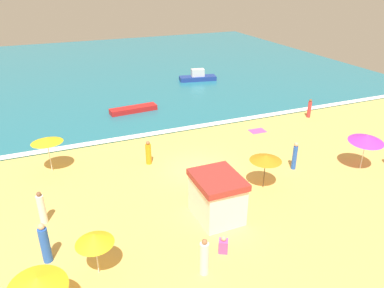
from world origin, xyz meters
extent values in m
plane|color=#EDBC60|center=(0.00, 0.00, 0.00)|extent=(60.00, 60.00, 0.00)
cube|color=teal|center=(0.00, 28.00, 0.05)|extent=(60.00, 44.00, 0.10)
cube|color=white|center=(0.00, 6.30, 0.10)|extent=(57.00, 0.70, 0.01)
cube|color=white|center=(-0.97, -4.85, 1.01)|extent=(2.10, 2.52, 2.02)
cube|color=#A5332D|center=(-0.97, -4.85, 2.18)|extent=(2.22, 2.68, 0.32)
cylinder|color=silver|center=(9.64, -3.84, 1.13)|extent=(0.05, 0.05, 2.27)
cone|color=#B733C6|center=(9.64, -3.84, 2.10)|extent=(2.80, 2.81, 0.61)
cone|color=yellow|center=(-9.31, -8.02, 1.81)|extent=(2.88, 2.89, 0.68)
cylinder|color=#4C3823|center=(2.75, -3.38, 1.02)|extent=(0.05, 0.05, 2.04)
cone|color=orange|center=(2.75, -3.38, 1.92)|extent=(2.39, 2.38, 0.35)
cylinder|color=silver|center=(-8.39, 3.33, 1.12)|extent=(0.05, 0.05, 2.25)
cone|color=yellow|center=(-8.39, 3.33, 2.14)|extent=(2.15, 2.16, 0.41)
cylinder|color=silver|center=(-7.17, -6.44, 0.97)|extent=(0.05, 0.05, 1.93)
cone|color=yellow|center=(-7.17, -6.44, 1.76)|extent=(2.13, 2.13, 0.46)
cylinder|color=white|center=(-3.14, -8.13, 0.76)|extent=(0.39, 0.39, 1.52)
sphere|color=#9E6B47|center=(-3.14, -8.13, 1.63)|extent=(0.23, 0.23, 0.23)
cylinder|color=blue|center=(-9.07, -4.91, 0.85)|extent=(0.53, 0.53, 1.70)
sphere|color=#DBA884|center=(-9.07, -4.91, 1.82)|extent=(0.28, 0.28, 0.28)
cylinder|color=blue|center=(5.71, -2.23, 0.79)|extent=(0.36, 0.36, 1.58)
sphere|color=#DBA884|center=(5.71, -2.23, 1.70)|extent=(0.28, 0.28, 0.28)
cylinder|color=red|center=(12.46, 4.76, 0.70)|extent=(0.37, 0.37, 1.40)
sphere|color=brown|center=(12.46, 4.76, 1.50)|extent=(0.23, 0.23, 0.23)
cylinder|color=orange|center=(-2.52, 1.94, 0.69)|extent=(0.49, 0.49, 1.37)
sphere|color=#9E6B47|center=(-2.52, 1.94, 1.49)|extent=(0.25, 0.25, 0.25)
cylinder|color=white|center=(-9.10, -2.00, 0.78)|extent=(0.43, 0.43, 1.55)
sphere|color=brown|center=(-9.10, -2.00, 1.66)|extent=(0.23, 0.23, 0.23)
cube|color=#D84CA5|center=(-1.83, -7.29, 0.31)|extent=(0.56, 0.56, 0.62)
sphere|color=#DBA884|center=(-1.83, -7.29, 0.73)|extent=(0.25, 0.25, 0.25)
cube|color=#D84CA5|center=(6.84, 3.85, 0.01)|extent=(1.29, 0.98, 0.01)
cube|color=navy|center=(8.20, 18.77, 0.34)|extent=(4.26, 2.07, 0.48)
cube|color=silver|center=(8.20, 18.77, 0.99)|extent=(1.55, 1.05, 0.81)
cube|color=red|center=(-1.08, 11.54, 0.33)|extent=(4.20, 1.35, 0.45)
camera|label=1|loc=(-8.02, -18.57, 11.36)|focal=34.40mm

